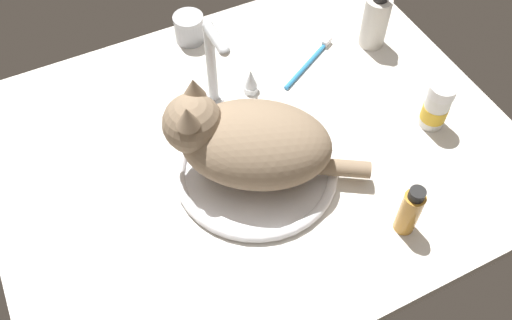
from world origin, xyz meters
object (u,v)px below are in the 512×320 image
at_px(metal_jar, 189,28).
at_px(sink_basin, 256,170).
at_px(pill_bottle, 436,107).
at_px(cat, 243,141).
at_px(soap_pump_bottle, 375,20).
at_px(faucet, 214,77).
at_px(amber_bottle, 410,211).
at_px(toothbrush, 310,62).

bearing_deg(metal_jar, sink_basin, -94.37).
height_order(metal_jar, pill_bottle, pill_bottle).
height_order(cat, soap_pump_bottle, cat).
height_order(sink_basin, faucet, faucet).
xyz_separation_m(sink_basin, amber_bottle, (0.18, -0.22, 0.05)).
xyz_separation_m(cat, amber_bottle, (0.20, -0.24, -0.04)).
relative_size(pill_bottle, toothbrush, 0.64).
xyz_separation_m(cat, toothbrush, (0.26, 0.20, -0.09)).
distance_m(faucet, amber_bottle, 0.46).
bearing_deg(metal_jar, faucet, -98.14).
height_order(amber_bottle, toothbrush, amber_bottle).
height_order(faucet, soap_pump_bottle, faucet).
relative_size(metal_jar, toothbrush, 0.41).
relative_size(soap_pump_bottle, toothbrush, 1.02).
distance_m(cat, toothbrush, 0.34).
bearing_deg(cat, sink_basin, -31.90).
relative_size(sink_basin, faucet, 1.43).
height_order(soap_pump_bottle, toothbrush, soap_pump_bottle).
relative_size(sink_basin, toothbrush, 1.87).
bearing_deg(pill_bottle, cat, 171.40).
bearing_deg(toothbrush, faucet, -174.20).
height_order(pill_bottle, amber_bottle, amber_bottle).
height_order(sink_basin, metal_jar, metal_jar).
relative_size(pill_bottle, soap_pump_bottle, 0.63).
bearing_deg(amber_bottle, faucet, 113.97).
xyz_separation_m(faucet, amber_bottle, (0.18, -0.42, -0.03)).
distance_m(cat, pill_bottle, 0.40).
xyz_separation_m(cat, soap_pump_bottle, (0.42, 0.20, -0.03)).
distance_m(faucet, metal_jar, 0.23).
xyz_separation_m(amber_bottle, soap_pump_bottle, (0.22, 0.44, 0.01)).
bearing_deg(cat, pill_bottle, -8.60).
relative_size(cat, toothbrush, 2.10).
relative_size(faucet, cat, 0.62).
height_order(pill_bottle, toothbrush, pill_bottle).
bearing_deg(toothbrush, metal_jar, 137.13).
relative_size(metal_jar, amber_bottle, 0.59).
xyz_separation_m(soap_pump_bottle, toothbrush, (-0.16, 0.00, -0.06)).
bearing_deg(amber_bottle, cat, 130.74).
bearing_deg(toothbrush, soap_pump_bottle, -1.08).
bearing_deg(amber_bottle, toothbrush, 82.79).
distance_m(metal_jar, pill_bottle, 0.57).
height_order(cat, pill_bottle, cat).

